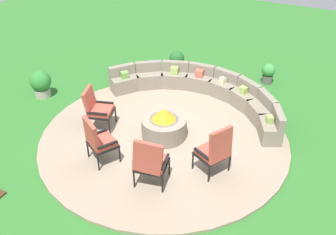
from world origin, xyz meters
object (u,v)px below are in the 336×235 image
Objects in this scene: potted_plant_0 at (41,83)px; potted_plant_1 at (177,60)px; lounge_chair_back_right at (215,150)px; lounge_chair_front_left at (97,108)px; potted_plant_2 at (268,73)px; lounge_chair_back_left at (150,161)px; fire_pit at (164,125)px; curved_stone_bench at (203,91)px; lounge_chair_front_right at (98,140)px.

potted_plant_0 is 4.07m from potted_plant_1.
potted_plant_1 is at bearing 61.19° from lounge_chair_back_right.
lounge_chair_front_left is 5.17m from potted_plant_2.
lounge_chair_back_left is at bearing 158.70° from lounge_chair_back_right.
lounge_chair_back_right is 4.47m from potted_plant_2.
lounge_chair_back_left reaches higher than fire_pit.
lounge_chair_front_left reaches higher than fire_pit.
lounge_chair_back_right reaches higher than fire_pit.
potted_plant_0 is (-2.33, 0.58, -0.20)m from lounge_chair_front_left.
curved_stone_bench is 3.50m from lounge_chair_back_left.
potted_plant_1 is (-1.32, 3.33, -0.01)m from fire_pit.
lounge_chair_front_right is 3.52m from potted_plant_0.
lounge_chair_front_right is at bearing 161.86° from lounge_chair_back_left.
fire_pit reaches higher than potted_plant_0.
lounge_chair_back_left is (0.52, -1.55, 0.28)m from fire_pit.
lounge_chair_back_right is 5.47m from potted_plant_0.
lounge_chair_back_right is at bearing -8.77° from potted_plant_0.
lounge_chair_front_left is at bearing -93.91° from potted_plant_1.
potted_plant_2 is at bearing 34.33° from potted_plant_0.
lounge_chair_back_left is at bearing 23.42° from lounge_chair_front_right.
fire_pit is 0.93× the size of lounge_chair_back_right.
curved_stone_bench is 7.74× the size of potted_plant_1.
fire_pit is at bearing -68.40° from potted_plant_1.
curved_stone_bench reaches higher than potted_plant_0.
potted_plant_1 is at bearing 111.60° from fire_pit.
curved_stone_bench is 2.91m from lounge_chair_back_right.
fire_pit is 1.73× the size of potted_plant_2.
lounge_chair_back_right reaches higher than curved_stone_bench.
lounge_chair_back_right reaches higher than potted_plant_0.
fire_pit is at bearing 92.49° from lounge_chair_back_right.
potted_plant_2 is at bearing 26.98° from lounge_chair_back_right.
curved_stone_bench is 3.49m from lounge_chair_front_right.
curved_stone_bench is at bearing 83.15° from lounge_chair_back_left.
lounge_chair_front_right is at bearing -27.28° from potted_plant_0.
potted_plant_1 is at bearing -170.03° from potted_plant_2.
lounge_chair_back_left reaches higher than lounge_chair_front_right.
potted_plant_2 is (2.99, 4.21, -0.27)m from lounge_chair_front_left.
lounge_chair_front_left reaches higher than potted_plant_0.
fire_pit is 3.59m from potted_plant_1.
lounge_chair_front_right is (-0.93, -3.35, 0.27)m from curved_stone_bench.
lounge_chair_back_right is 1.76× the size of potted_plant_1.
potted_plant_2 is (5.32, 3.63, -0.08)m from potted_plant_0.
potted_plant_1 is at bearing 125.16° from lounge_chair_front_right.
lounge_chair_back_left is 1.32m from lounge_chair_back_right.
lounge_chair_front_right is at bearing -105.57° from curved_stone_bench.
potted_plant_0 is at bearing -145.67° from potted_plant_2.
lounge_chair_front_left is 3.75m from potted_plant_1.
lounge_chair_back_right reaches higher than lounge_chair_front_right.
lounge_chair_back_left reaches higher than potted_plant_0.
fire_pit is at bearing 85.60° from lounge_chair_front_left.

